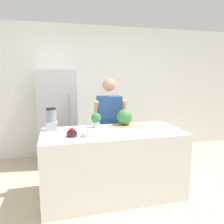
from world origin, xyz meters
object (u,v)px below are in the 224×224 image
watermelon (125,117)px  bowl_cherries (72,133)px  refrigerator (58,117)px  person (109,126)px  potted_plant (96,119)px  bowl_cream (89,133)px  blender (52,120)px

watermelon → bowl_cherries: (-0.79, -0.39, -0.09)m
refrigerator → watermelon: size_ratio=7.44×
refrigerator → person: refrigerator is taller
watermelon → potted_plant: bearing=179.8°
refrigerator → potted_plant: bearing=-64.4°
person → bowl_cherries: bearing=-130.2°
bowl_cherries → person: bearing=49.8°
watermelon → potted_plant: size_ratio=1.10×
person → bowl_cream: (-0.45, -0.80, 0.12)m
person → potted_plant: bearing=-126.7°
bowl_cream → bowl_cherries: bearing=171.1°
bowl_cherries → blender: blender is taller
blender → person: bearing=23.8°
potted_plant → refrigerator: bearing=115.6°
watermelon → blender: size_ratio=0.75×
person → potted_plant: person is taller
watermelon → refrigerator: bearing=130.8°
watermelon → blender: (-1.03, -0.01, 0.01)m
person → bowl_cherries: size_ratio=12.34×
refrigerator → potted_plant: (0.53, -1.10, 0.16)m
bowl_cream → potted_plant: potted_plant is taller
person → bowl_cherries: person is taller
bowl_cream → potted_plant: bearing=68.6°
bowl_cherries → bowl_cream: bearing=-8.9°
bowl_cherries → refrigerator: bearing=96.1°
person → watermelon: person is taller
refrigerator → blender: refrigerator is taller
watermelon → bowl_cherries: bearing=-153.8°
bowl_cherries → potted_plant: (0.37, 0.39, 0.08)m
blender → potted_plant: bearing=1.2°
blender → bowl_cherries: bearing=-57.4°
person → blender: (-0.89, -0.39, 0.23)m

